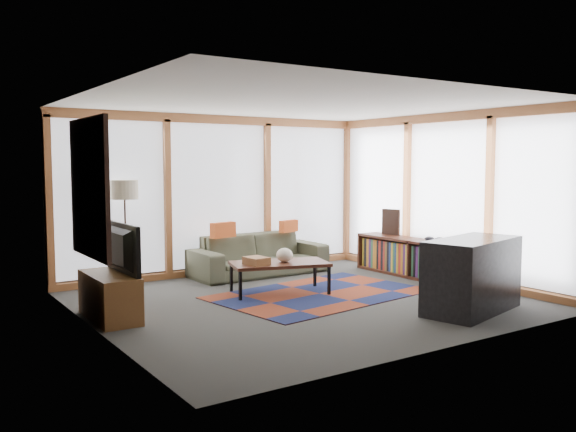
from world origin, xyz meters
TOP-DOWN VIEW (x-y plane):
  - ground at (0.00, 0.00)m, footprint 5.50×5.50m
  - room_envelope at (0.49, 0.56)m, footprint 5.52×5.02m
  - rug at (0.38, 0.19)m, footprint 3.10×2.22m
  - sofa at (0.46, 1.95)m, footprint 2.28×0.93m
  - pillow_left at (-0.21, 1.93)m, footprint 0.46×0.23m
  - pillow_right at (1.07, 2.00)m, footprint 0.39×0.20m
  - floor_lamp at (-1.71, 2.11)m, footprint 0.40×0.40m
  - coffee_table at (-0.06, 0.53)m, footprint 1.47×1.02m
  - book_stack at (-0.43, 0.52)m, footprint 0.29×0.35m
  - vase at (0.01, 0.50)m, footprint 0.24×0.24m
  - bookshelf at (2.43, 0.33)m, footprint 0.44×2.43m
  - bowl_a at (2.39, -0.17)m, footprint 0.23×0.23m
  - bowl_b at (2.46, 0.11)m, footprint 0.17×0.17m
  - shelf_picture at (2.54, 1.07)m, footprint 0.13×0.33m
  - tv_console at (-2.47, 0.45)m, footprint 0.45×1.07m
  - television at (-2.40, 0.46)m, footprint 0.15×1.02m
  - bar_counter at (1.37, -1.64)m, footprint 1.55×1.00m

SIDE VIEW (x-z plane):
  - ground at x=0.00m, z-range 0.00..0.00m
  - rug at x=0.38m, z-range 0.00..0.01m
  - coffee_table at x=-0.06m, z-range 0.00..0.44m
  - tv_console at x=-2.47m, z-range 0.00..0.54m
  - bookshelf at x=2.43m, z-range 0.00..0.61m
  - sofa at x=0.46m, z-range 0.00..0.66m
  - bar_counter at x=1.37m, z-range 0.00..0.90m
  - book_stack at x=-0.43m, z-range 0.44..0.55m
  - vase at x=0.01m, z-range 0.44..0.64m
  - bowl_b at x=2.46m, z-range 0.61..0.68m
  - bowl_a at x=2.39m, z-range 0.61..0.70m
  - pillow_right at x=1.07m, z-range 0.66..0.86m
  - pillow_left at x=-0.21m, z-range 0.66..0.90m
  - floor_lamp at x=-1.71m, z-range 0.00..1.58m
  - shelf_picture at x=2.54m, z-range 0.61..1.05m
  - television at x=-2.40m, z-range 0.54..1.12m
  - room_envelope at x=0.49m, z-range 0.23..2.85m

